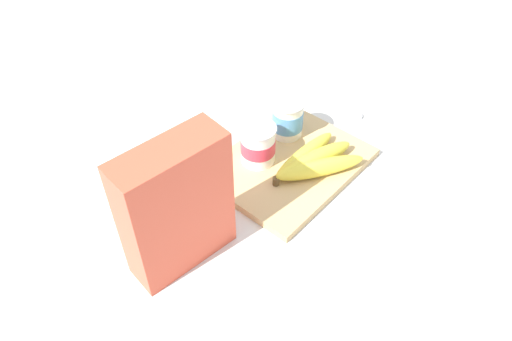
{
  "coord_description": "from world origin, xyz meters",
  "views": [
    {
      "loc": [
        -0.61,
        -0.45,
        0.73
      ],
      "look_at": [
        -0.1,
        0.0,
        0.07
      ],
      "focal_mm": 34.55,
      "sensor_mm": 36.0,
      "label": 1
    }
  ],
  "objects_px": {
    "cutting_board": "(289,164)",
    "spoon": "(364,120)",
    "yogurt_cup_front": "(258,144)",
    "banana_bunch": "(313,161)",
    "cereal_box": "(178,208)",
    "yogurt_cup_back": "(288,118)"
  },
  "relations": [
    {
      "from": "cereal_box",
      "to": "spoon",
      "type": "relative_size",
      "value": 1.93
    },
    {
      "from": "cereal_box",
      "to": "banana_bunch",
      "type": "relative_size",
      "value": 1.3
    },
    {
      "from": "spoon",
      "to": "cereal_box",
      "type": "bearing_deg",
      "value": 176.44
    },
    {
      "from": "banana_bunch",
      "to": "spoon",
      "type": "relative_size",
      "value": 1.48
    },
    {
      "from": "cereal_box",
      "to": "spoon",
      "type": "bearing_deg",
      "value": -176.97
    },
    {
      "from": "cutting_board",
      "to": "banana_bunch",
      "type": "bearing_deg",
      "value": -70.16
    },
    {
      "from": "yogurt_cup_back",
      "to": "spoon",
      "type": "xyz_separation_m",
      "value": [
        0.17,
        -0.1,
        -0.05
      ]
    },
    {
      "from": "cutting_board",
      "to": "cereal_box",
      "type": "xyz_separation_m",
      "value": [
        -0.3,
        -0.0,
        0.12
      ]
    },
    {
      "from": "cereal_box",
      "to": "yogurt_cup_back",
      "type": "relative_size",
      "value": 2.95
    },
    {
      "from": "yogurt_cup_front",
      "to": "banana_bunch",
      "type": "bearing_deg",
      "value": -60.78
    },
    {
      "from": "yogurt_cup_back",
      "to": "banana_bunch",
      "type": "bearing_deg",
      "value": -114.81
    },
    {
      "from": "cereal_box",
      "to": "yogurt_cup_back",
      "type": "distance_m",
      "value": 0.38
    },
    {
      "from": "cereal_box",
      "to": "banana_bunch",
      "type": "distance_m",
      "value": 0.33
    },
    {
      "from": "cutting_board",
      "to": "spoon",
      "type": "xyz_separation_m",
      "value": [
        0.24,
        -0.04,
        -0.0
      ]
    },
    {
      "from": "cutting_board",
      "to": "yogurt_cup_back",
      "type": "xyz_separation_m",
      "value": [
        0.07,
        0.06,
        0.05
      ]
    },
    {
      "from": "cutting_board",
      "to": "yogurt_cup_front",
      "type": "height_order",
      "value": "yogurt_cup_front"
    },
    {
      "from": "cutting_board",
      "to": "yogurt_cup_back",
      "type": "bearing_deg",
      "value": 41.9
    },
    {
      "from": "cereal_box",
      "to": "yogurt_cup_front",
      "type": "distance_m",
      "value": 0.27
    },
    {
      "from": "yogurt_cup_back",
      "to": "banana_bunch",
      "type": "relative_size",
      "value": 0.44
    },
    {
      "from": "spoon",
      "to": "banana_bunch",
      "type": "bearing_deg",
      "value": -176.82
    },
    {
      "from": "yogurt_cup_front",
      "to": "yogurt_cup_back",
      "type": "xyz_separation_m",
      "value": [
        0.11,
        0.01,
        -0.0
      ]
    },
    {
      "from": "cereal_box",
      "to": "yogurt_cup_front",
      "type": "bearing_deg",
      "value": -161.33
    }
  ]
}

